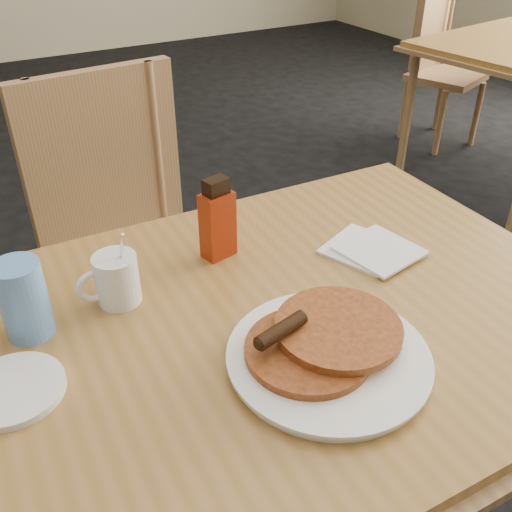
% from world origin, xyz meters
% --- Properties ---
extents(main_table, '(1.31, 0.91, 0.75)m').
position_xyz_m(main_table, '(-0.02, -0.07, 0.71)').
color(main_table, olive).
rests_on(main_table, floor).
extents(chair_main_far, '(0.48, 0.48, 0.98)m').
position_xyz_m(chair_main_far, '(-0.04, 0.65, 0.59)').
color(chair_main_far, '#9A7448').
rests_on(chair_main_far, floor).
extents(chair_neighbor_far, '(0.48, 0.49, 0.84)m').
position_xyz_m(chair_neighbor_far, '(2.29, 1.75, 0.50)').
color(chair_neighbor_far, '#9A7448').
rests_on(chair_neighbor_far, floor).
extents(pancake_plate, '(0.32, 0.32, 0.07)m').
position_xyz_m(pancake_plate, '(0.02, -0.21, 0.77)').
color(pancake_plate, white).
rests_on(pancake_plate, main_table).
extents(coffee_mug, '(0.11, 0.08, 0.15)m').
position_xyz_m(coffee_mug, '(-0.21, 0.10, 0.80)').
color(coffee_mug, white).
rests_on(coffee_mug, main_table).
extents(syrup_bottle, '(0.07, 0.05, 0.17)m').
position_xyz_m(syrup_bottle, '(0.01, 0.15, 0.83)').
color(syrup_bottle, maroon).
rests_on(syrup_bottle, main_table).
extents(napkin_stack, '(0.19, 0.20, 0.01)m').
position_xyz_m(napkin_stack, '(0.29, -0.00, 0.76)').
color(napkin_stack, white).
rests_on(napkin_stack, main_table).
extents(blue_tumbler, '(0.08, 0.08, 0.14)m').
position_xyz_m(blue_tumbler, '(-0.37, 0.09, 0.82)').
color(blue_tumbler, '#5C93D9').
rests_on(blue_tumbler, main_table).
extents(side_saucer, '(0.19, 0.19, 0.01)m').
position_xyz_m(side_saucer, '(-0.42, -0.03, 0.76)').
color(side_saucer, white).
rests_on(side_saucer, main_table).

